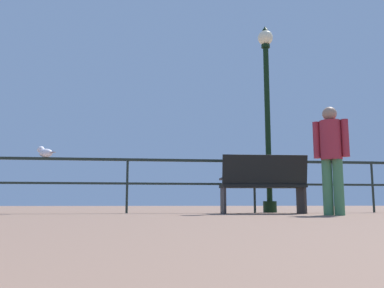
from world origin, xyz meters
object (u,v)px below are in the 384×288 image
object	(u,v)px
lamppost_center	(267,103)
seagull_on_rail	(45,152)
person_by_bench	(331,152)
bench_near_left	(263,182)

from	to	relation	value
lamppost_center	seagull_on_rail	distance (m)	4.41
lamppost_center	seagull_on_rail	world-z (taller)	lamppost_center
person_by_bench	seagull_on_rail	distance (m)	4.97
person_by_bench	seagull_on_rail	xyz separation A→B (m)	(-4.63, 1.81, 0.15)
seagull_on_rail	bench_near_left	bearing A→B (deg)	-10.80
bench_near_left	person_by_bench	bearing A→B (deg)	-55.01
lamppost_center	seagull_on_rail	size ratio (longest dim) A/B	9.57
lamppost_center	bench_near_left	bearing A→B (deg)	-113.41
seagull_on_rail	lamppost_center	bearing A→B (deg)	2.40
bench_near_left	lamppost_center	size ratio (longest dim) A/B	0.39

